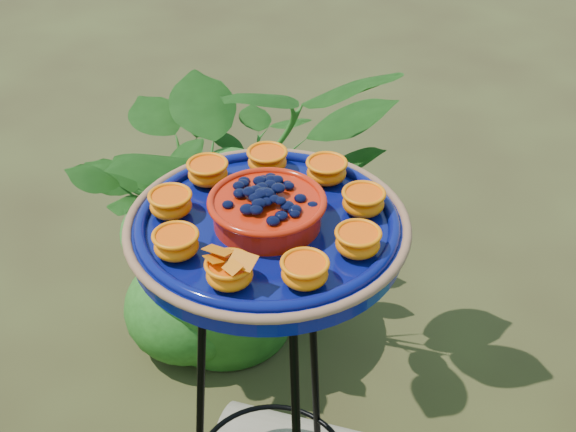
# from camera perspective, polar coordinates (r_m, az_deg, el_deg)

# --- Properties ---
(tripod_stand) EXTENTS (0.32, 0.33, 0.81)m
(tripod_stand) POSITION_cam_1_polar(r_m,az_deg,el_deg) (1.43, -1.26, -12.12)
(tripod_stand) COLOR black
(tripod_stand) RESTS_ON ground
(feeder_dish) EXTENTS (0.45, 0.45, 0.10)m
(feeder_dish) POSITION_cam_1_polar(r_m,az_deg,el_deg) (1.19, -1.47, -0.58)
(feeder_dish) COLOR #070E57
(feeder_dish) RESTS_ON tripod_stand
(shrub_back_left) EXTENTS (1.00, 1.02, 0.85)m
(shrub_back_left) POSITION_cam_1_polar(r_m,az_deg,el_deg) (2.00, -4.01, 1.51)
(shrub_back_left) COLOR #1F5015
(shrub_back_left) RESTS_ON ground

